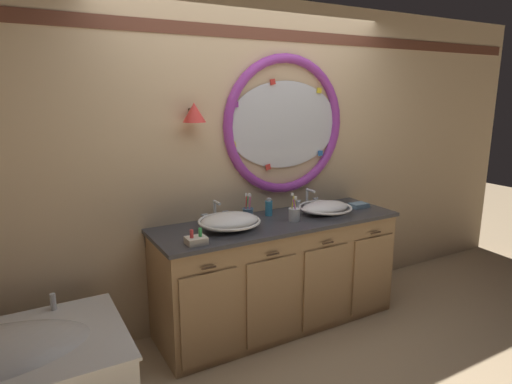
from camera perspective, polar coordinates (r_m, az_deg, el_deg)
ground_plane at (r=3.61m, az=4.27°, el=-18.44°), size 14.00×14.00×0.00m
back_wall_assembly at (r=3.63m, az=-0.23°, el=4.26°), size 6.40×0.26×2.60m
vanity_counter at (r=3.61m, az=2.86°, el=-10.45°), size 2.01×0.65×0.89m
sink_basin_left at (r=3.21m, az=-3.51°, el=-3.85°), size 0.46×0.46×0.12m
sink_basin_right at (r=3.67m, az=9.03°, el=-2.01°), size 0.45×0.45×0.10m
faucet_set_left at (r=3.43m, az=-5.36°, el=-2.76°), size 0.23×0.12×0.17m
faucet_set_right at (r=3.86m, az=6.73°, el=-1.00°), size 0.24×0.13×0.17m
toothbrush_holder_left at (r=3.48m, az=-1.05°, el=-2.64°), size 0.09×0.09×0.21m
toothbrush_holder_right at (r=3.43m, az=5.02°, el=-2.83°), size 0.10×0.10×0.22m
soap_dispenser at (r=3.57m, az=1.68°, el=-2.06°), size 0.06×0.07×0.15m
folded_hand_towel at (r=3.94m, az=13.27°, el=-1.70°), size 0.17×0.12×0.04m
toiletry_basket at (r=2.94m, az=-7.83°, el=-6.21°), size 0.14×0.11×0.11m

